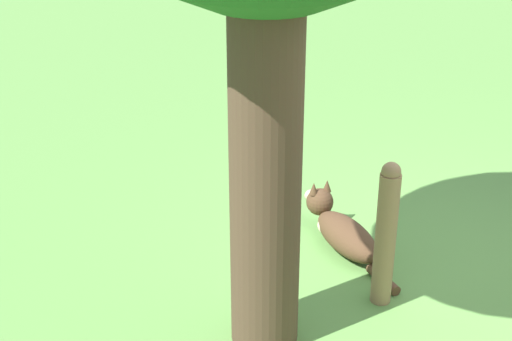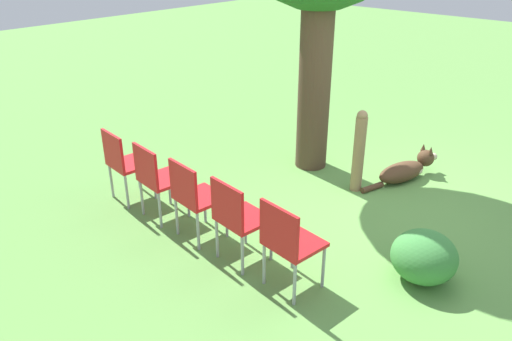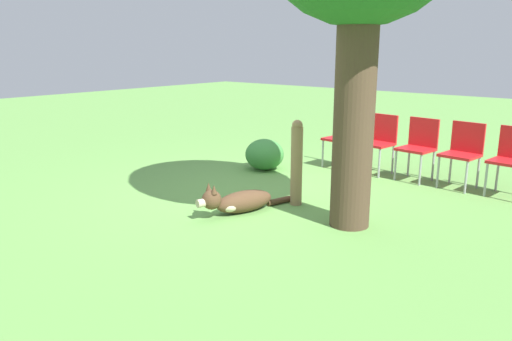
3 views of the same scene
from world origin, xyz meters
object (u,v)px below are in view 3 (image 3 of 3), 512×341
Objects in this scene: red_chair_2 at (419,144)px; tennis_ball at (363,181)px; red_chair_4 at (512,156)px; red_chair_1 at (379,139)px; red_chair_0 at (343,134)px; fence_post at (297,162)px; red_chair_3 at (463,150)px; dog at (238,201)px.

tennis_ball is (0.67, -0.49, -0.48)m from red_chair_2.
red_chair_2 is 1.22m from red_chair_4.
red_chair_2 and red_chair_4 have the same top height.
red_chair_1 is 0.84m from tennis_ball.
red_chair_0 and red_chair_4 have the same top height.
fence_post reaches higher than tennis_ball.
red_chair_1 and red_chair_4 have the same top height.
red_chair_0 is 1.82m from red_chair_3.
red_chair_4 is 1.89m from tennis_ball.
red_chair_3 is at bearing 96.00° from red_chair_1.
dog is at bearing -1.05° from red_chair_1.
dog is 2.78m from red_chair_0.
red_chair_2 is at bearing 162.57° from fence_post.
red_chair_2 is (-2.73, 0.97, 0.38)m from dog.
red_chair_1 is at bearing -84.00° from red_chair_3.
red_chair_2 reaches higher than tennis_ball.
red_chair_1 is 1.00× the size of red_chair_3.
dog is 1.21× the size of fence_post.
fence_post is 1.17× the size of red_chair_4.
red_chair_4 is (0.02, 2.43, 0.00)m from red_chair_0.
fence_post is at bearing 170.36° from dog.
dog is at bearing -25.38° from fence_post.
red_chair_0 is 1.00× the size of red_chair_3.
red_chair_2 is (0.00, 0.61, 0.00)m from red_chair_1.
red_chair_2 is at bearing 176.25° from dog.
red_chair_4 is (-2.72, 2.18, 0.38)m from dog.
red_chair_2 is at bearing -84.00° from red_chair_3.
red_chair_2 is 1.00× the size of red_chair_4.
red_chair_3 is (-2.73, 1.57, 0.38)m from dog.
red_chair_3 is (0.01, 1.82, 0.00)m from red_chair_0.
tennis_ball is at bearing -177.39° from dog.
tennis_ball is at bearing 53.34° from red_chair_0.
red_chair_4 is (0.00, 0.61, 0.00)m from red_chair_3.
red_chair_0 is 1.00× the size of red_chair_2.
red_chair_1 is at bearing -84.00° from red_chair_2.
red_chair_1 reaches higher than dog.
red_chair_0 and red_chair_2 have the same top height.
red_chair_4 reaches higher than dog.
tennis_ball is (-1.38, 0.16, -0.48)m from fence_post.
fence_post is at bearing -11.01° from red_chair_2.
red_chair_0 is (-2.06, -0.57, -0.00)m from fence_post.
red_chair_2 is (-2.05, 0.64, -0.00)m from fence_post.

